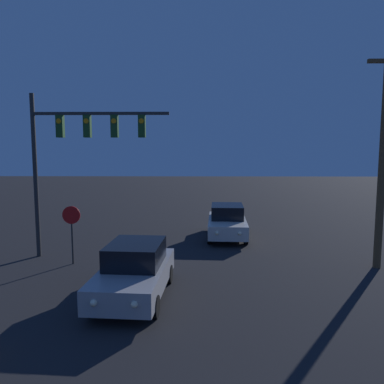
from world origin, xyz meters
name	(u,v)px	position (x,y,z in m)	size (l,w,h in m)	color
car_near	(135,271)	(-1.71, 9.76, 0.82)	(2.14, 4.42, 1.65)	#99999E
car_far	(227,222)	(1.69, 17.55, 0.82)	(2.08, 4.40, 1.65)	beige
traffic_signal_mast	(76,144)	(-4.75, 14.04, 4.71)	(5.62, 0.30, 6.72)	#2D2D2D
stop_sign	(72,224)	(-4.70, 12.99, 1.60)	(0.70, 0.07, 2.30)	#2D2D2D
utility_pole	(383,152)	(7.03, 12.75, 4.38)	(1.47, 0.28, 8.47)	brown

